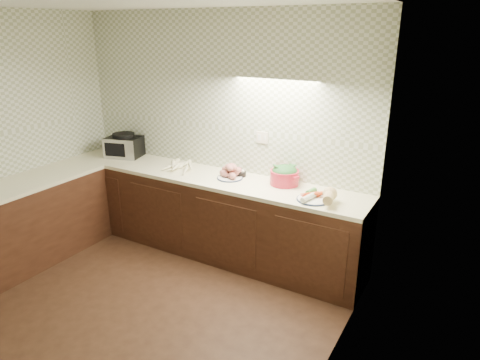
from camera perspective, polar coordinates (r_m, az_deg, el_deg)
The scene contains 8 objects.
room at distance 3.38m, azimuth -19.73°, elevation 5.24°, with size 3.60×3.60×2.60m.
counter at distance 4.68m, azimuth -17.34°, elevation -6.00°, with size 3.60×3.60×0.90m.
toaster_oven at distance 5.46m, azimuth -15.18°, elevation 4.44°, with size 0.48×0.42×0.29m.
parsnip_pile at distance 4.89m, azimuth -7.42°, elevation 1.98°, with size 0.39×0.37×0.08m.
sweet_potato_plate at distance 4.51m, azimuth -1.29°, elevation 1.01°, with size 0.27×0.27×0.16m.
onion_bowl at distance 4.58m, azimuth -0.03°, elevation 0.98°, with size 0.13×0.13×0.10m.
dutch_oven at distance 4.34m, azimuth 5.96°, elevation 0.67°, with size 0.38×0.38×0.20m.
veg_plate at distance 3.99m, azimuth 10.76°, elevation -2.04°, with size 0.38×0.34×0.14m.
Camera 1 is at (2.53, -2.11, 2.40)m, focal length 32.00 mm.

